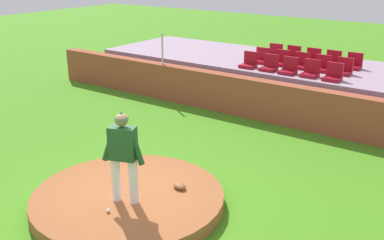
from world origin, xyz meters
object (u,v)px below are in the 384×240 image
(fielding_glove, at_px, (180,186))
(stadium_chair_14, at_px, (354,64))
(stadium_chair_10, at_px, (275,54))
(pitcher, at_px, (123,151))
(baseball, at_px, (108,211))
(stadium_chair_5, at_px, (261,58))
(stadium_chair_13, at_px, (332,61))
(stadium_chair_9, at_px, (344,69))
(stadium_chair_0, at_px, (249,63))
(stadium_chair_2, at_px, (289,69))
(stadium_chair_1, at_px, (270,65))
(stadium_chair_8, at_px, (322,66))
(stadium_chair_6, at_px, (282,61))
(stadium_chair_4, at_px, (333,75))
(stadium_chair_7, at_px, (301,63))
(stadium_chair_12, at_px, (312,59))
(stadium_chair_3, at_px, (311,71))
(stadium_chair_11, at_px, (293,56))

(fielding_glove, distance_m, stadium_chair_14, 8.41)
(stadium_chair_10, bearing_deg, pitcher, 99.47)
(baseball, distance_m, stadium_chair_5, 9.05)
(fielding_glove, relative_size, stadium_chair_13, 0.60)
(fielding_glove, bearing_deg, pitcher, 74.66)
(pitcher, xyz_separation_m, stadium_chair_9, (1.21, 8.36, 0.09))
(stadium_chair_0, height_order, stadium_chair_2, same)
(pitcher, distance_m, stadium_chair_1, 7.55)
(pitcher, distance_m, stadium_chair_8, 8.38)
(stadium_chair_6, distance_m, stadium_chair_9, 2.07)
(stadium_chair_6, bearing_deg, baseball, 95.68)
(fielding_glove, xyz_separation_m, stadium_chair_13, (0.02, 8.29, 1.06))
(pitcher, distance_m, stadium_chair_0, 7.66)
(stadium_chair_0, xyz_separation_m, stadium_chair_5, (-0.01, 0.85, 0.00))
(stadium_chair_1, bearing_deg, stadium_chair_6, -89.33)
(stadium_chair_4, height_order, stadium_chair_5, same)
(stadium_chair_6, bearing_deg, stadium_chair_5, 3.78)
(stadium_chair_6, height_order, stadium_chair_7, same)
(stadium_chair_9, bearing_deg, stadium_chair_6, -1.00)
(stadium_chair_10, bearing_deg, stadium_chair_14, -179.67)
(baseball, bearing_deg, stadium_chair_12, 91.04)
(stadium_chair_9, bearing_deg, stadium_chair_14, -90.61)
(stadium_chair_8, distance_m, stadium_chair_14, 1.16)
(stadium_chair_4, height_order, stadium_chair_9, same)
(stadium_chair_4, bearing_deg, stadium_chair_5, -17.62)
(fielding_glove, relative_size, stadium_chair_9, 0.60)
(stadium_chair_0, height_order, stadium_chair_3, same)
(stadium_chair_5, distance_m, stadium_chair_10, 0.94)
(stadium_chair_6, relative_size, stadium_chair_14, 1.00)
(baseball, relative_size, stadium_chair_14, 0.15)
(stadium_chair_11, xyz_separation_m, stadium_chair_12, (0.73, -0.03, 0.00))
(fielding_glove, bearing_deg, stadium_chair_6, -66.75)
(fielding_glove, height_order, stadium_chair_8, stadium_chair_8)
(stadium_chair_7, bearing_deg, stadium_chair_5, 1.01)
(stadium_chair_10, height_order, stadium_chair_11, same)
(fielding_glove, relative_size, stadium_chair_2, 0.60)
(stadium_chair_5, relative_size, stadium_chair_9, 1.00)
(stadium_chair_4, distance_m, stadium_chair_5, 2.93)
(stadium_chair_0, relative_size, stadium_chair_11, 1.00)
(stadium_chair_7, bearing_deg, stadium_chair_1, 52.97)
(pitcher, xyz_separation_m, baseball, (0.03, -0.49, -0.99))
(stadium_chair_4, distance_m, stadium_chair_8, 1.13)
(stadium_chair_6, xyz_separation_m, stadium_chair_12, (0.71, 0.87, 0.00))
(stadium_chair_7, relative_size, stadium_chair_9, 1.00)
(stadium_chair_8, bearing_deg, fielding_glove, 89.94)
(stadium_chair_5, height_order, stadium_chair_11, same)
(stadium_chair_5, xyz_separation_m, stadium_chair_13, (2.12, 0.92, 0.00))
(pitcher, distance_m, stadium_chair_3, 7.52)
(stadium_chair_0, relative_size, stadium_chair_14, 1.00)
(stadium_chair_3, height_order, stadium_chair_6, same)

